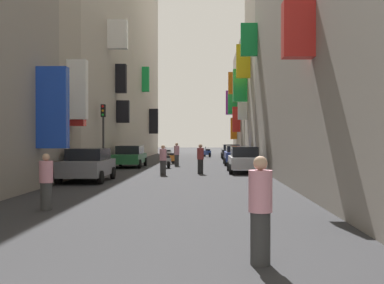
{
  "coord_description": "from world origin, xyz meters",
  "views": [
    {
      "loc": [
        1.67,
        -3.09,
        2.02
      ],
      "look_at": [
        0.44,
        33.27,
        1.73
      ],
      "focal_mm": 44.45,
      "sensor_mm": 36.0,
      "label": 1
    }
  ],
  "objects_px": {
    "scooter_blue": "(207,153)",
    "pedestrian_near_right": "(46,182)",
    "pedestrian_near_left": "(260,210)",
    "parked_car_silver": "(244,159)",
    "scooter_orange": "(170,158)",
    "parked_car_blue": "(237,155)",
    "parked_car_green": "(130,156)",
    "scooter_silver": "(166,161)",
    "traffic_light_near_corner": "(103,126)",
    "parked_car_grey": "(88,164)",
    "pedestrian_far_away": "(163,160)",
    "pedestrian_mid_street": "(200,159)",
    "parked_car_black": "(231,151)",
    "scooter_white": "(167,154)",
    "pedestrian_crossing": "(177,154)"
  },
  "relations": [
    {
      "from": "scooter_blue",
      "to": "pedestrian_near_right",
      "type": "bearing_deg",
      "value": -96.74
    },
    {
      "from": "pedestrian_near_left",
      "to": "pedestrian_near_right",
      "type": "xyz_separation_m",
      "value": [
        -5.39,
        5.59,
        -0.08
      ]
    },
    {
      "from": "parked_car_silver",
      "to": "scooter_orange",
      "type": "relative_size",
      "value": 2.43
    },
    {
      "from": "parked_car_blue",
      "to": "parked_car_green",
      "type": "bearing_deg",
      "value": -159.32
    },
    {
      "from": "parked_car_silver",
      "to": "scooter_silver",
      "type": "relative_size",
      "value": 2.51
    },
    {
      "from": "pedestrian_near_left",
      "to": "traffic_light_near_corner",
      "type": "height_order",
      "value": "traffic_light_near_corner"
    },
    {
      "from": "scooter_blue",
      "to": "parked_car_grey",
      "type": "bearing_deg",
      "value": -100.81
    },
    {
      "from": "pedestrian_far_away",
      "to": "parked_car_blue",
      "type": "bearing_deg",
      "value": 65.18
    },
    {
      "from": "scooter_silver",
      "to": "pedestrian_mid_street",
      "type": "relative_size",
      "value": 1.0
    },
    {
      "from": "pedestrian_far_away",
      "to": "parked_car_silver",
      "type": "bearing_deg",
      "value": 23.66
    },
    {
      "from": "parked_car_silver",
      "to": "scooter_silver",
      "type": "height_order",
      "value": "parked_car_silver"
    },
    {
      "from": "parked_car_green",
      "to": "pedestrian_far_away",
      "type": "xyz_separation_m",
      "value": [
        3.01,
        -7.1,
        0.04
      ]
    },
    {
      "from": "parked_car_black",
      "to": "pedestrian_far_away",
      "type": "relative_size",
      "value": 2.59
    },
    {
      "from": "parked_car_grey",
      "to": "parked_car_silver",
      "type": "xyz_separation_m",
      "value": [
        7.72,
        5.88,
        -0.01
      ]
    },
    {
      "from": "parked_car_grey",
      "to": "parked_car_blue",
      "type": "height_order",
      "value": "parked_car_grey"
    },
    {
      "from": "parked_car_green",
      "to": "traffic_light_near_corner",
      "type": "bearing_deg",
      "value": -99.25
    },
    {
      "from": "parked_car_green",
      "to": "scooter_orange",
      "type": "distance_m",
      "value": 4.48
    },
    {
      "from": "scooter_white",
      "to": "pedestrian_near_right",
      "type": "bearing_deg",
      "value": -90.83
    },
    {
      "from": "parked_car_blue",
      "to": "parked_car_silver",
      "type": "distance_m",
      "value": 7.99
    },
    {
      "from": "scooter_blue",
      "to": "parked_car_black",
      "type": "bearing_deg",
      "value": -62.93
    },
    {
      "from": "parked_car_blue",
      "to": "pedestrian_near_left",
      "type": "relative_size",
      "value": 2.48
    },
    {
      "from": "scooter_blue",
      "to": "pedestrian_far_away",
      "type": "xyz_separation_m",
      "value": [
        -2.38,
        -25.11,
        0.36
      ]
    },
    {
      "from": "scooter_silver",
      "to": "pedestrian_near_left",
      "type": "xyz_separation_m",
      "value": [
        3.69,
        -24.47,
        0.41
      ]
    },
    {
      "from": "scooter_orange",
      "to": "parked_car_silver",
      "type": "bearing_deg",
      "value": -60.07
    },
    {
      "from": "parked_car_green",
      "to": "scooter_orange",
      "type": "relative_size",
      "value": 2.51
    },
    {
      "from": "parked_car_blue",
      "to": "parked_car_black",
      "type": "height_order",
      "value": "parked_car_blue"
    },
    {
      "from": "parked_car_black",
      "to": "scooter_blue",
      "type": "height_order",
      "value": "parked_car_black"
    },
    {
      "from": "pedestrian_near_left",
      "to": "pedestrian_near_right",
      "type": "distance_m",
      "value": 7.76
    },
    {
      "from": "parked_car_grey",
      "to": "parked_car_blue",
      "type": "bearing_deg",
      "value": 60.71
    },
    {
      "from": "parked_car_black",
      "to": "pedestrian_mid_street",
      "type": "relative_size",
      "value": 2.52
    },
    {
      "from": "parked_car_silver",
      "to": "parked_car_grey",
      "type": "bearing_deg",
      "value": -142.7
    },
    {
      "from": "parked_car_green",
      "to": "pedestrian_crossing",
      "type": "distance_m",
      "value": 3.45
    },
    {
      "from": "parked_car_green",
      "to": "pedestrian_crossing",
      "type": "relative_size",
      "value": 2.6
    },
    {
      "from": "pedestrian_near_left",
      "to": "pedestrian_far_away",
      "type": "height_order",
      "value": "pedestrian_near_left"
    },
    {
      "from": "scooter_blue",
      "to": "traffic_light_near_corner",
      "type": "xyz_separation_m",
      "value": [
        -6.18,
        -22.84,
        2.3
      ]
    },
    {
      "from": "parked_car_black",
      "to": "scooter_blue",
      "type": "distance_m",
      "value": 5.13
    },
    {
      "from": "parked_car_silver",
      "to": "parked_car_green",
      "type": "xyz_separation_m",
      "value": [
        -7.57,
        5.11,
        -0.01
      ]
    },
    {
      "from": "parked_car_green",
      "to": "scooter_white",
      "type": "relative_size",
      "value": 2.35
    },
    {
      "from": "parked_car_grey",
      "to": "scooter_silver",
      "type": "bearing_deg",
      "value": 74.66
    },
    {
      "from": "parked_car_black",
      "to": "pedestrian_mid_street",
      "type": "xyz_separation_m",
      "value": [
        -2.68,
        -19.62,
        0.09
      ]
    },
    {
      "from": "scooter_orange",
      "to": "pedestrian_crossing",
      "type": "xyz_separation_m",
      "value": [
        0.72,
        -2.44,
        0.38
      ]
    },
    {
      "from": "parked_car_green",
      "to": "pedestrian_far_away",
      "type": "bearing_deg",
      "value": -67.03
    },
    {
      "from": "parked_car_silver",
      "to": "pedestrian_far_away",
      "type": "bearing_deg",
      "value": -156.34
    },
    {
      "from": "pedestrian_crossing",
      "to": "pedestrian_near_right",
      "type": "bearing_deg",
      "value": -96.19
    },
    {
      "from": "scooter_silver",
      "to": "pedestrian_near_left",
      "type": "distance_m",
      "value": 24.75
    },
    {
      "from": "parked_car_blue",
      "to": "parked_car_silver",
      "type": "bearing_deg",
      "value": -90.44
    },
    {
      "from": "parked_car_green",
      "to": "scooter_silver",
      "type": "height_order",
      "value": "parked_car_green"
    },
    {
      "from": "parked_car_black",
      "to": "parked_car_grey",
      "type": "bearing_deg",
      "value": -107.86
    },
    {
      "from": "pedestrian_crossing",
      "to": "scooter_silver",
      "type": "bearing_deg",
      "value": -105.1
    },
    {
      "from": "pedestrian_near_right",
      "to": "parked_car_silver",
      "type": "bearing_deg",
      "value": 65.64
    }
  ]
}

